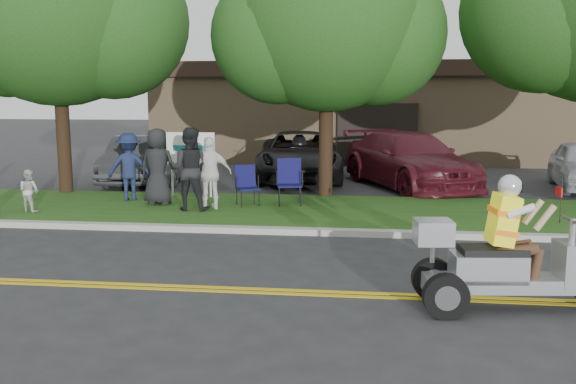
# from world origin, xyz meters

# --- Properties ---
(ground) EXTENTS (120.00, 120.00, 0.00)m
(ground) POSITION_xyz_m (0.00, 0.00, 0.00)
(ground) COLOR #28282B
(ground) RESTS_ON ground
(centerline_near) EXTENTS (60.00, 0.10, 0.01)m
(centerline_near) POSITION_xyz_m (0.00, -0.58, 0.01)
(centerline_near) COLOR gold
(centerline_near) RESTS_ON ground
(centerline_far) EXTENTS (60.00, 0.10, 0.01)m
(centerline_far) POSITION_xyz_m (0.00, -0.42, 0.01)
(centerline_far) COLOR gold
(centerline_far) RESTS_ON ground
(curb) EXTENTS (60.00, 0.25, 0.12)m
(curb) POSITION_xyz_m (0.00, 3.05, 0.06)
(curb) COLOR #A8A89E
(curb) RESTS_ON ground
(grass_verge) EXTENTS (60.00, 4.00, 0.10)m
(grass_verge) POSITION_xyz_m (0.00, 5.20, 0.06)
(grass_verge) COLOR #1F4612
(grass_verge) RESTS_ON ground
(commercial_building) EXTENTS (18.00, 8.20, 4.00)m
(commercial_building) POSITION_xyz_m (2.00, 18.98, 2.01)
(commercial_building) COLOR #9E7F5B
(commercial_building) RESTS_ON ground
(tree_left) EXTENTS (6.62, 5.40, 7.78)m
(tree_left) POSITION_xyz_m (-6.44, 7.03, 4.85)
(tree_left) COLOR #332114
(tree_left) RESTS_ON ground
(tree_mid) EXTENTS (5.88, 4.80, 7.05)m
(tree_mid) POSITION_xyz_m (0.55, 7.23, 4.43)
(tree_mid) COLOR #332114
(tree_mid) RESTS_ON ground
(business_sign) EXTENTS (1.25, 0.06, 1.75)m
(business_sign) POSITION_xyz_m (-2.90, 6.60, 1.26)
(business_sign) COLOR silver
(business_sign) RESTS_ON ground
(trike_scooter) EXTENTS (2.62, 0.92, 1.71)m
(trike_scooter) POSITION_xyz_m (3.25, -0.82, 0.60)
(trike_scooter) COLOR black
(trike_scooter) RESTS_ON ground
(lawn_chair_a) EXTENTS (0.66, 0.67, 1.08)m
(lawn_chair_a) POSITION_xyz_m (-0.28, 5.81, 0.71)
(lawn_chair_a) COLOR black
(lawn_chair_a) RESTS_ON grass_verge
(lawn_chair_b) EXTENTS (0.67, 0.68, 0.94)m
(lawn_chair_b) POSITION_xyz_m (-1.27, 5.57, 0.63)
(lawn_chair_b) COLOR black
(lawn_chair_b) RESTS_ON grass_verge
(spectator_adult_mid) EXTENTS (0.92, 0.73, 1.87)m
(spectator_adult_mid) POSITION_xyz_m (-2.41, 4.78, 1.04)
(spectator_adult_mid) COLOR black
(spectator_adult_mid) RESTS_ON grass_verge
(spectator_adult_right) EXTENTS (1.05, 0.75, 1.65)m
(spectator_adult_right) POSITION_xyz_m (-1.98, 4.94, 0.93)
(spectator_adult_right) COLOR white
(spectator_adult_right) RESTS_ON grass_verge
(spectator_chair_a) EXTENTS (1.20, 0.89, 1.66)m
(spectator_chair_a) POSITION_xyz_m (-4.27, 5.91, 0.94)
(spectator_chair_a) COLOR #182245
(spectator_chair_a) RESTS_ON grass_verge
(spectator_chair_b) EXTENTS (0.93, 0.64, 1.81)m
(spectator_chair_b) POSITION_xyz_m (-3.37, 5.40, 1.01)
(spectator_chair_b) COLOR black
(spectator_chair_b) RESTS_ON grass_verge
(child_right) EXTENTS (0.53, 0.46, 0.95)m
(child_right) POSITION_xyz_m (-5.92, 4.14, 0.58)
(child_right) COLOR beige
(child_right) RESTS_ON grass_verge
(parked_car_far_left) EXTENTS (2.16, 4.61, 1.52)m
(parked_car_far_left) POSITION_xyz_m (-5.00, 10.18, 0.76)
(parked_car_far_left) COLOR #A6A7AD
(parked_car_far_left) RESTS_ON ground
(parked_car_left) EXTENTS (2.05, 4.48, 1.42)m
(parked_car_left) POSITION_xyz_m (-5.49, 9.71, 0.71)
(parked_car_left) COLOR #303033
(parked_car_left) RESTS_ON ground
(parked_car_mid) EXTENTS (3.13, 5.79, 1.54)m
(parked_car_mid) POSITION_xyz_m (-0.56, 10.91, 0.77)
(parked_car_mid) COLOR black
(parked_car_mid) RESTS_ON ground
(parked_car_right) EXTENTS (4.35, 6.02, 1.62)m
(parked_car_right) POSITION_xyz_m (2.82, 9.63, 0.81)
(parked_car_right) COLOR #51121D
(parked_car_right) RESTS_ON ground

